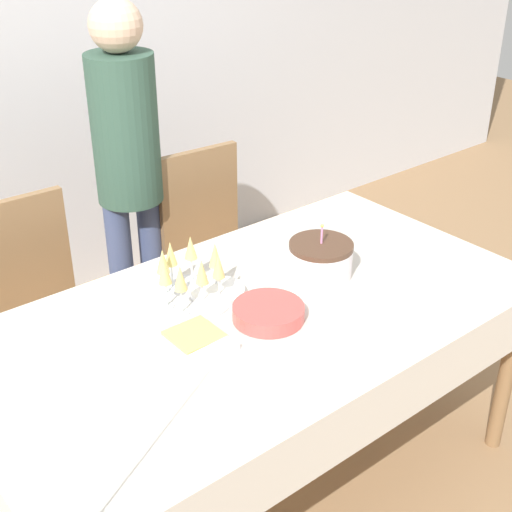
# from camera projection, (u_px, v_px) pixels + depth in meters

# --- Properties ---
(ground_plane) EXTENTS (12.00, 12.00, 0.00)m
(ground_plane) POSITION_uv_depth(u_px,v_px,m) (256.00, 482.00, 2.70)
(ground_plane) COLOR #93704C
(wall_back) EXTENTS (8.00, 0.05, 2.70)m
(wall_back) POSITION_uv_depth(u_px,v_px,m) (11.00, 42.00, 3.29)
(wall_back) COLOR silver
(wall_back) RESTS_ON ground_plane
(dining_table) EXTENTS (1.91, 1.03, 0.77)m
(dining_table) POSITION_uv_depth(u_px,v_px,m) (256.00, 336.00, 2.38)
(dining_table) COLOR silver
(dining_table) RESTS_ON ground_plane
(dining_chair_far_left) EXTENTS (0.43, 0.43, 0.96)m
(dining_chair_far_left) POSITION_uv_depth(u_px,v_px,m) (38.00, 310.00, 2.79)
(dining_chair_far_left) COLOR olive
(dining_chair_far_left) RESTS_ON ground_plane
(dining_chair_far_right) EXTENTS (0.44, 0.44, 0.96)m
(dining_chair_far_right) POSITION_uv_depth(u_px,v_px,m) (213.00, 247.00, 3.26)
(dining_chair_far_right) COLOR olive
(dining_chair_far_right) RESTS_ON ground_plane
(birthday_cake) EXTENTS (0.23, 0.23, 0.20)m
(birthday_cake) POSITION_uv_depth(u_px,v_px,m) (321.00, 259.00, 2.51)
(birthday_cake) COLOR white
(birthday_cake) RESTS_ON dining_table
(champagne_tray) EXTENTS (0.31, 0.31, 0.18)m
(champagne_tray) POSITION_uv_depth(u_px,v_px,m) (188.00, 274.00, 2.36)
(champagne_tray) COLOR silver
(champagne_tray) RESTS_ON dining_table
(plate_stack_main) EXTENTS (0.23, 0.23, 0.05)m
(plate_stack_main) POSITION_uv_depth(u_px,v_px,m) (269.00, 313.00, 2.28)
(plate_stack_main) COLOR #CC4C47
(plate_stack_main) RESTS_ON dining_table
(plate_stack_dessert) EXTENTS (0.19, 0.19, 0.03)m
(plate_stack_dessert) POSITION_uv_depth(u_px,v_px,m) (218.00, 292.00, 2.41)
(plate_stack_dessert) COLOR white
(plate_stack_dessert) RESTS_ON dining_table
(cake_knife) EXTENTS (0.30, 0.07, 0.00)m
(cake_knife) POSITION_uv_depth(u_px,v_px,m) (360.00, 304.00, 2.37)
(cake_knife) COLOR silver
(cake_knife) RESTS_ON dining_table
(fork_pile) EXTENTS (0.17, 0.07, 0.02)m
(fork_pile) POSITION_uv_depth(u_px,v_px,m) (212.00, 353.00, 2.11)
(fork_pile) COLOR silver
(fork_pile) RESTS_ON dining_table
(napkin_pile) EXTENTS (0.15, 0.15, 0.01)m
(napkin_pile) POSITION_uv_depth(u_px,v_px,m) (195.00, 335.00, 2.20)
(napkin_pile) COLOR #E0D166
(napkin_pile) RESTS_ON dining_table
(person_standing) EXTENTS (0.28, 0.28, 1.63)m
(person_standing) POSITION_uv_depth(u_px,v_px,m) (128.00, 157.00, 3.00)
(person_standing) COLOR #3F4C72
(person_standing) RESTS_ON ground_plane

